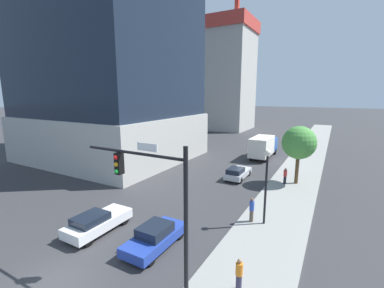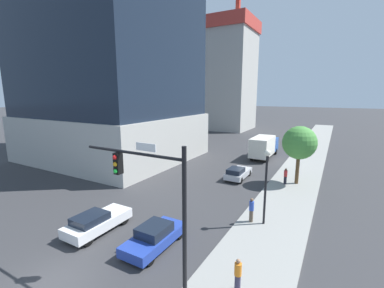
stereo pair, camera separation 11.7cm
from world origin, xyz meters
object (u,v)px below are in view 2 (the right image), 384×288
(car_silver, at_px, (238,173))
(street_lamp, at_px, (266,176))
(traffic_light_pole, at_px, (153,191))
(pedestrian_red_shirt, at_px, (285,176))
(construction_building, at_px, (228,71))
(box_truck, at_px, (264,146))
(pedestrian_orange_shirt, at_px, (238,274))
(pedestrian_blue_shirt, at_px, (251,210))
(car_blue, at_px, (155,236))
(car_white, at_px, (97,222))
(street_tree, at_px, (299,143))

(car_silver, bearing_deg, street_lamp, -60.30)
(traffic_light_pole, relative_size, pedestrian_red_shirt, 4.19)
(construction_building, bearing_deg, box_truck, -58.55)
(pedestrian_orange_shirt, bearing_deg, street_lamp, 94.48)
(construction_building, xyz_separation_m, pedestrian_red_shirt, (22.03, -38.76, -14.27))
(car_silver, bearing_deg, traffic_light_pole, -83.15)
(traffic_light_pole, distance_m, pedestrian_blue_shirt, 9.51)
(street_lamp, relative_size, car_blue, 1.20)
(construction_building, relative_size, pedestrian_orange_shirt, 23.05)
(construction_building, relative_size, traffic_light_pole, 5.32)
(car_white, bearing_deg, car_silver, 73.77)
(street_tree, distance_m, pedestrian_orange_shirt, 17.50)
(car_silver, bearing_deg, construction_building, 113.60)
(traffic_light_pole, xyz_separation_m, street_tree, (3.82, 18.73, -0.54))
(street_lamp, bearing_deg, car_silver, 119.70)
(traffic_light_pole, distance_m, car_white, 8.12)
(pedestrian_red_shirt, relative_size, pedestrian_blue_shirt, 0.94)
(pedestrian_orange_shirt, height_order, pedestrian_blue_shirt, pedestrian_blue_shirt)
(car_silver, bearing_deg, pedestrian_orange_shirt, -70.45)
(street_tree, bearing_deg, car_silver, -168.98)
(construction_building, distance_m, pedestrian_blue_shirt, 54.64)
(street_lamp, bearing_deg, pedestrian_red_shirt, 91.11)
(car_silver, xyz_separation_m, pedestrian_orange_shirt, (5.68, -16.01, 0.28))
(street_tree, height_order, car_white, street_tree)
(construction_building, relative_size, pedestrian_blue_shirt, 20.85)
(street_lamp, bearing_deg, box_truck, 104.28)
(car_white, xyz_separation_m, pedestrian_orange_shirt, (10.18, -0.58, 0.24))
(car_white, xyz_separation_m, pedestrian_red_shirt, (9.45, 15.76, 0.27))
(street_tree, bearing_deg, car_blue, -110.26)
(car_blue, bearing_deg, pedestrian_orange_shirt, -10.84)
(traffic_light_pole, xyz_separation_m, pedestrian_blue_shirt, (2.16, 8.42, -3.87))
(car_silver, relative_size, car_blue, 0.97)
(car_blue, relative_size, pedestrian_red_shirt, 2.69)
(pedestrian_red_shirt, relative_size, pedestrian_orange_shirt, 1.03)
(construction_building, bearing_deg, pedestrian_blue_shirt, -66.14)
(car_silver, bearing_deg, car_blue, -90.00)
(street_lamp, bearing_deg, pedestrian_orange_shirt, -85.52)
(car_blue, distance_m, box_truck, 26.10)
(street_lamp, height_order, street_tree, street_tree)
(construction_building, xyz_separation_m, traffic_light_pole, (19.19, -56.67, -10.34))
(street_lamp, relative_size, pedestrian_blue_shirt, 3.02)
(car_silver, xyz_separation_m, pedestrian_blue_shirt, (4.27, -9.16, 0.38))
(traffic_light_pole, relative_size, pedestrian_blue_shirt, 3.92)
(street_tree, relative_size, pedestrian_orange_shirt, 3.70)
(car_white, distance_m, box_truck, 26.99)
(construction_building, relative_size, car_blue, 8.28)
(pedestrian_red_shirt, bearing_deg, pedestrian_orange_shirt, -87.44)
(car_silver, height_order, car_blue, car_blue)
(street_tree, bearing_deg, pedestrian_blue_shirt, -99.17)
(construction_building, distance_m, street_lamp, 54.23)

